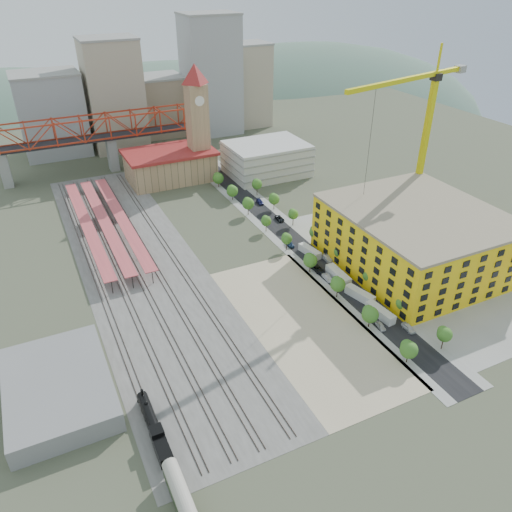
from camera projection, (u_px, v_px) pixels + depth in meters
name	position (u px, v px, depth m)	size (l,w,h in m)	color
ground	(265.00, 264.00, 158.75)	(400.00, 400.00, 0.00)	#474C38
ballast_strip	(139.00, 264.00, 158.78)	(36.00, 165.00, 0.06)	#605E59
dirt_lot	(305.00, 324.00, 132.86)	(28.00, 67.00, 0.06)	tan
street_asphalt	(286.00, 234.00, 176.34)	(12.00, 170.00, 0.06)	black
sidewalk_west	(272.00, 237.00, 174.28)	(3.00, 170.00, 0.04)	gray
sidewalk_east	(300.00, 231.00, 178.40)	(3.00, 170.00, 0.04)	gray
construction_pad	(418.00, 262.00, 160.12)	(50.00, 90.00, 0.06)	gray
rail_tracks	(134.00, 265.00, 158.05)	(26.56, 160.00, 0.18)	#382B23
platform_canopies	(104.00, 221.00, 176.16)	(16.00, 80.00, 4.12)	#D95355
station_hall	(170.00, 165.00, 216.91)	(38.00, 24.00, 13.10)	tan
clock_tower	(197.00, 112.00, 208.98)	(12.00, 12.00, 52.00)	tan
parking_garage	(267.00, 159.00, 222.82)	(34.00, 26.00, 14.00)	silver
truss_bridge	(109.00, 129.00, 220.98)	(94.00, 9.60, 25.60)	gray
construction_building	(415.00, 238.00, 154.21)	(44.60, 50.60, 18.80)	#FFF315
warehouse	(58.00, 388.00, 109.53)	(22.00, 32.00, 5.00)	gray
street_trees	(301.00, 247.00, 168.61)	(15.40, 124.40, 8.00)	#3C7021
skyline	(156.00, 95.00, 260.01)	(133.00, 46.00, 60.00)	#9EA0A3
distant_hills	(173.00, 186.00, 417.51)	(647.00, 264.00, 227.00)	#4C6B59
locomotive	(153.00, 425.00, 101.56)	(2.61, 20.15, 5.04)	black
coach	(184.00, 505.00, 85.64)	(2.89, 16.79, 5.27)	#28331C
tower_crane	(422.00, 121.00, 163.76)	(56.49, 15.12, 61.44)	yellow
site_trailer_a	(380.00, 313.00, 134.89)	(2.46, 9.36, 2.56)	silver
site_trailer_b	(360.00, 295.00, 142.11)	(2.47, 9.38, 2.57)	silver
site_trailer_c	(338.00, 276.00, 150.56)	(2.72, 10.35, 2.83)	silver
site_trailer_d	(310.00, 251.00, 163.45)	(2.38, 9.06, 2.48)	silver
car_0	(381.00, 326.00, 130.97)	(1.54, 3.84, 1.31)	silver
car_1	(327.00, 278.00, 150.70)	(1.60, 4.60, 1.51)	#A8A9AE
car_2	(318.00, 269.00, 155.00)	(2.55, 5.52, 1.53)	black
car_3	(290.00, 244.00, 168.81)	(1.95, 4.81, 1.39)	navy
car_4	(409.00, 328.00, 130.14)	(1.79, 4.45, 1.52)	silver
car_5	(327.00, 258.00, 160.52)	(1.68, 4.83, 1.59)	#A2A2A8
car_6	(280.00, 219.00, 185.36)	(2.23, 4.83, 1.34)	black
car_7	(260.00, 202.00, 198.14)	(2.01, 4.94, 1.43)	#1C1F51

